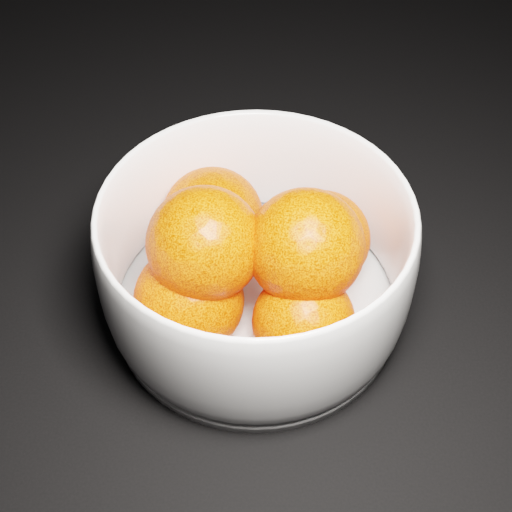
{
  "coord_description": "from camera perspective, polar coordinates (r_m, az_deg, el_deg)",
  "views": [
    {
      "loc": [
        0.25,
        -0.25,
        0.48
      ],
      "look_at": [
        0.25,
        0.12,
        0.07
      ],
      "focal_mm": 50.0,
      "sensor_mm": 36.0,
      "label": 1
    }
  ],
  "objects": [
    {
      "name": "orange_pile",
      "position": [
        0.55,
        -0.28,
        -0.14
      ],
      "size": [
        0.19,
        0.19,
        0.13
      ],
      "color": "#FF470A",
      "rests_on": "bowl"
    },
    {
      "name": "bowl",
      "position": [
        0.56,
        0.0,
        -0.42
      ],
      "size": [
        0.25,
        0.25,
        0.12
      ],
      "rotation": [
        0.0,
        0.0,
        0.26
      ],
      "color": "white",
      "rests_on": "ground"
    }
  ]
}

